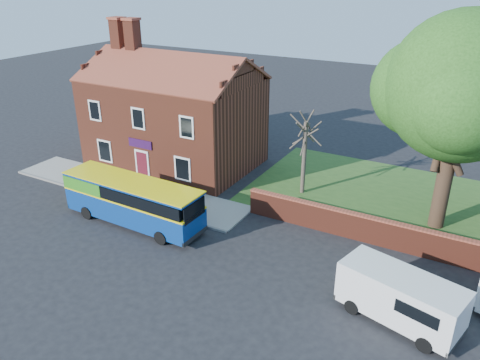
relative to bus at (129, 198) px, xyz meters
The scene contains 10 objects.
ground 4.69m from the bus, 32.76° to the right, with size 120.00×120.00×0.00m, color black.
pavement 4.93m from the bus, 134.35° to the left, with size 18.00×3.50×0.12m, color gray.
kerb 3.95m from the bus, 153.90° to the left, with size 18.00×0.15×0.14m, color slate.
grass_strip 19.86m from the bus, 32.40° to the left, with size 26.00×12.00×0.04m, color #426B28.
shop_building 9.86m from the bus, 109.96° to the left, with size 12.30×8.13×10.50m.
boundary_wall 17.36m from the bus, 15.41° to the left, with size 22.00×0.38×1.60m.
bus is the anchor object (origin of this frame).
van_near 15.87m from the bus, ahead, with size 5.49×3.29×2.25m.
large_tree 19.39m from the bus, 28.01° to the left, with size 10.03×7.94×12.23m.
bare_tree 11.53m from the bus, 49.56° to the left, with size 2.05×2.44×5.45m.
Camera 1 is at (13.93, -15.92, 13.85)m, focal length 35.00 mm.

